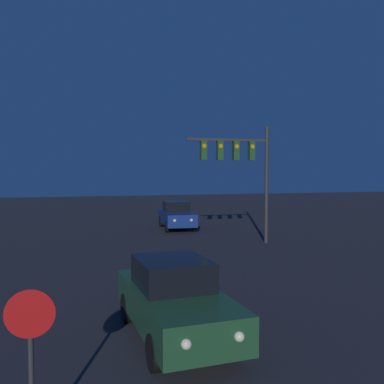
{
  "coord_description": "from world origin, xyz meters",
  "views": [
    {
      "loc": [
        -3.85,
        0.45,
        3.6
      ],
      "look_at": [
        0.0,
        14.42,
        2.84
      ],
      "focal_mm": 40.0,
      "sensor_mm": 36.0,
      "label": 1
    }
  ],
  "objects": [
    {
      "name": "stop_sign",
      "position": [
        -4.42,
        6.17,
        1.43
      ],
      "size": [
        0.63,
        0.07,
        2.08
      ],
      "color": "#2D2D2D",
      "rests_on": "ground_plane"
    },
    {
      "name": "traffic_signal_mast",
      "position": [
        3.92,
        19.67,
        3.99
      ],
      "size": [
        4.14,
        0.3,
        5.7
      ],
      "color": "#2D2D2D",
      "rests_on": "ground_plane"
    },
    {
      "name": "car_near",
      "position": [
        -1.82,
        9.22,
        0.83
      ],
      "size": [
        2.01,
        4.43,
        1.67
      ],
      "rotation": [
        0.0,
        0.0,
        3.21
      ],
      "color": "#1E4728",
      "rests_on": "ground_plane"
    },
    {
      "name": "car_far",
      "position": [
        2.13,
        25.63,
        0.83
      ],
      "size": [
        2.01,
        4.43,
        1.67
      ],
      "rotation": [
        0.0,
        0.0,
        3.07
      ],
      "color": "navy",
      "rests_on": "ground_plane"
    }
  ]
}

